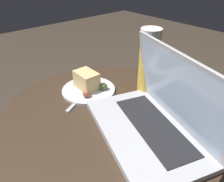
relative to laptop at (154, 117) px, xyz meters
name	(u,v)px	position (x,y,z in m)	size (l,w,h in m)	color
table	(110,144)	(-0.14, -0.04, -0.19)	(0.70, 0.70, 0.53)	black
laptop	(154,117)	(0.00, 0.00, 0.00)	(0.43, 0.33, 0.23)	#B2B2B7
beer_glass	(149,62)	(-0.15, 0.15, 0.07)	(0.07, 0.07, 0.23)	gold
snack_plate	(88,85)	(-0.30, -0.01, -0.03)	(0.20, 0.20, 0.07)	silver
fork	(84,95)	(-0.28, -0.04, -0.05)	(0.10, 0.18, 0.00)	#B2B2B7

